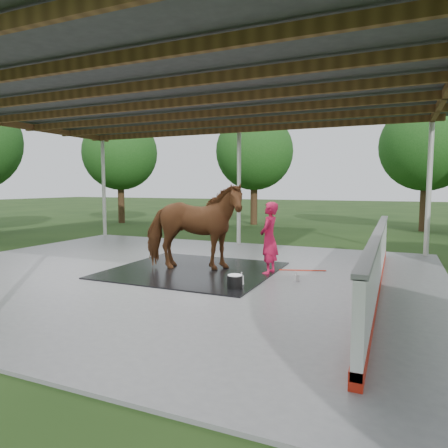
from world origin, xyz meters
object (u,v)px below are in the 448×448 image
at_px(horse, 193,227).
at_px(handler, 269,238).
at_px(wash_bucket, 235,282).
at_px(dasher_board, 377,263).

distance_m(horse, handler, 1.77).
height_order(horse, wash_bucket, horse).
height_order(dasher_board, horse, horse).
xyz_separation_m(handler, wash_bucket, (-0.20, -1.54, -0.67)).
distance_m(dasher_board, horse, 4.05).
distance_m(handler, wash_bucket, 1.69).
bearing_deg(dasher_board, horse, 175.84).
xyz_separation_m(dasher_board, horse, (-4.01, 0.29, 0.49)).
xyz_separation_m(horse, handler, (1.72, 0.37, -0.22)).
relative_size(handler, wash_bucket, 5.40).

